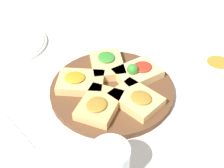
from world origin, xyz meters
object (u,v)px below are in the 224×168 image
(serving_board, at_px, (112,90))
(dipping_bowl, at_px, (217,65))
(plate_left, at_px, (10,43))
(water_glass, at_px, (110,165))

(serving_board, height_order, dipping_bowl, dipping_bowl)
(plate_left, relative_size, dipping_bowl, 2.79)
(plate_left, distance_m, dipping_bowl, 0.70)
(serving_board, bearing_deg, dipping_bowl, 52.05)
(water_glass, xyz_separation_m, dipping_bowl, (0.06, 0.51, -0.04))
(serving_board, relative_size, water_glass, 3.31)
(serving_board, distance_m, water_glass, 0.29)
(serving_board, distance_m, dipping_bowl, 0.35)
(water_glass, relative_size, dipping_bowl, 1.20)
(plate_left, height_order, water_glass, water_glass)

